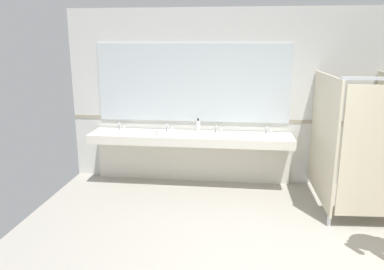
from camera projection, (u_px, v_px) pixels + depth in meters
wall_back at (272, 98)px, 6.04m from camera, size 6.69×0.12×2.83m
wall_back_tile_band at (271, 121)px, 6.07m from camera, size 6.69×0.01×0.06m
vanity_counter at (191, 146)px, 6.10m from camera, size 3.24×0.58×0.98m
mirror_panel at (192, 83)px, 6.06m from camera, size 3.14×0.02×1.26m
soap_dispenser at (198, 126)px, 6.09m from camera, size 0.07×0.07×0.22m
paper_cup at (158, 133)px, 5.87m from camera, size 0.07×0.07×0.08m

